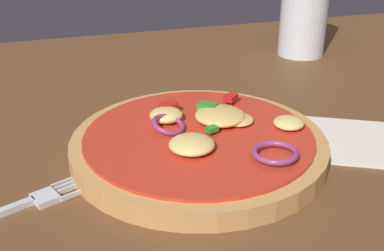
{
  "coord_description": "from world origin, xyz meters",
  "views": [
    {
      "loc": [
        -0.11,
        -0.34,
        0.25
      ],
      "look_at": [
        0.01,
        0.05,
        0.05
      ],
      "focal_mm": 45.96,
      "sensor_mm": 36.0,
      "label": 1
    }
  ],
  "objects": [
    {
      "name": "fork",
      "position": [
        -0.15,
        -0.01,
        0.03
      ],
      "size": [
        0.16,
        0.07,
        0.01
      ],
      "color": "silver",
      "rests_on": "dining_table"
    },
    {
      "name": "pizza",
      "position": [
        0.02,
        0.04,
        0.04
      ],
      "size": [
        0.23,
        0.23,
        0.03
      ],
      "color": "tan",
      "rests_on": "dining_table"
    },
    {
      "name": "dining_table",
      "position": [
        0.0,
        0.0,
        0.01
      ],
      "size": [
        1.22,
        0.94,
        0.03
      ],
      "color": "brown",
      "rests_on": "ground"
    },
    {
      "name": "beer_glass",
      "position": [
        0.25,
        0.28,
        0.1
      ],
      "size": [
        0.07,
        0.07,
        0.14
      ],
      "color": "silver",
      "rests_on": "dining_table"
    }
  ]
}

